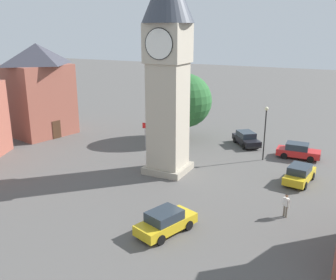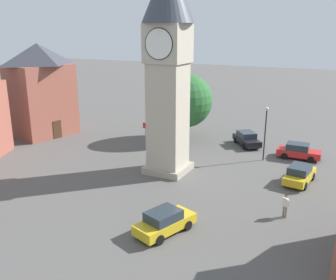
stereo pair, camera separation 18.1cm
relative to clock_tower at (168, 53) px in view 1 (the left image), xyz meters
The scene contains 11 objects.
ground_plane 10.48m from the clock_tower, 96.69° to the right, with size 200.00×200.00×0.00m, color #565451.
clock_tower is the anchor object (origin of this frame).
car_blue_kerb 14.44m from the clock_tower, 64.27° to the right, with size 2.95×4.45×1.53m.
car_silver_kerb 16.53m from the clock_tower, 41.77° to the left, with size 4.18×1.92×1.53m.
car_red_corner 15.16m from the clock_tower, 68.70° to the left, with size 3.92×4.26×1.53m.
car_white_side 14.90m from the clock_tower, 13.07° to the left, with size 2.22×4.31×1.53m.
pedestrian 15.12m from the clock_tower, 20.60° to the right, with size 0.51×0.36×1.69m.
tree 12.14m from the clock_tower, 105.95° to the left, with size 6.13×6.13×7.59m.
building_shop_left 20.12m from the clock_tower, 167.41° to the left, with size 7.01×7.99×10.80m.
lamp_post 12.02m from the clock_tower, 44.38° to the left, with size 0.36×0.36×5.31m.
road_sign 11.22m from the clock_tower, 136.27° to the left, with size 0.60×0.07×2.80m.
Camera 1 is at (14.21, -28.47, 12.42)m, focal length 40.17 mm.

